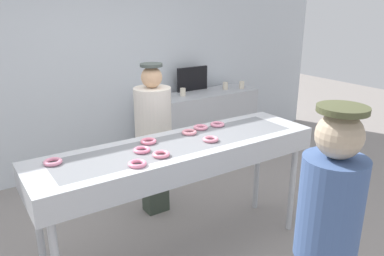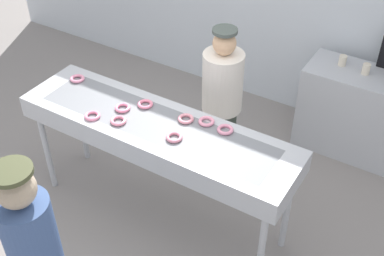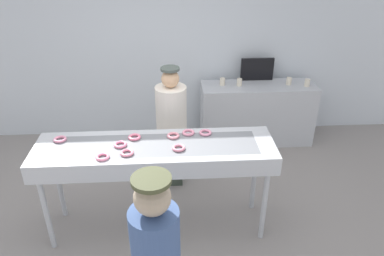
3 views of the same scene
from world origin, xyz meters
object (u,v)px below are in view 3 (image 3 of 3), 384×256
object	(u,v)px
prep_counter	(257,113)
menu_display	(257,69)
strawberry_donut_8	(135,137)
strawberry_donut_0	(205,133)
paper_cup_2	(239,82)
worker_baker	(172,121)
strawberry_donut_5	(120,145)
paper_cup_1	(289,81)
fryer_conveyor	(155,154)
paper_cup_0	(307,83)
strawberry_donut_4	(60,139)
strawberry_donut_6	(103,157)
strawberry_donut_1	(173,136)
paper_cup_3	(222,82)
strawberry_donut_7	(188,132)
strawberry_donut_2	(127,153)
strawberry_donut_3	(179,148)

from	to	relation	value
prep_counter	menu_display	distance (m)	0.68
strawberry_donut_8	prep_counter	distance (m)	2.48
strawberry_donut_0	paper_cup_2	distance (m)	1.78
strawberry_donut_0	worker_baker	bearing A→B (deg)	120.39
strawberry_donut_0	strawberry_donut_5	size ratio (longest dim) A/B	1.00
paper_cup_1	paper_cup_2	size ratio (longest dim) A/B	1.00
worker_baker	paper_cup_1	world-z (taller)	worker_baker
prep_counter	fryer_conveyor	bearing A→B (deg)	-128.83
prep_counter	paper_cup_0	xyz separation A→B (m)	(0.69, -0.08, 0.52)
strawberry_donut_4	strawberry_donut_8	xyz separation A→B (m)	(0.76, -0.00, 0.00)
strawberry_donut_8	paper_cup_2	xyz separation A→B (m)	(1.40, 1.70, -0.09)
strawberry_donut_6	paper_cup_2	size ratio (longest dim) A/B	1.23
paper_cup_2	prep_counter	bearing A→B (deg)	-0.84
strawberry_donut_5	strawberry_donut_1	bearing A→B (deg)	15.71
paper_cup_0	paper_cup_1	world-z (taller)	same
strawberry_donut_6	paper_cup_3	distance (m)	2.54
worker_baker	paper_cup_0	world-z (taller)	worker_baker
strawberry_donut_4	worker_baker	distance (m)	1.33
strawberry_donut_0	prep_counter	distance (m)	2.00
fryer_conveyor	paper_cup_0	size ratio (longest dim) A/B	22.59
strawberry_donut_0	strawberry_donut_5	bearing A→B (deg)	-167.54
paper_cup_0	paper_cup_1	size ratio (longest dim) A/B	1.00
strawberry_donut_4	strawberry_donut_6	xyz separation A→B (m)	(0.49, -0.36, 0.00)
strawberry_donut_0	paper_cup_2	world-z (taller)	strawberry_donut_0
strawberry_donut_7	paper_cup_3	size ratio (longest dim) A/B	1.23
strawberry_donut_4	strawberry_donut_6	size ratio (longest dim) A/B	1.00
strawberry_donut_0	paper_cup_1	size ratio (longest dim) A/B	1.23
paper_cup_2	strawberry_donut_4	bearing A→B (deg)	-141.78
fryer_conveyor	paper_cup_1	world-z (taller)	fryer_conveyor
strawberry_donut_7	strawberry_donut_8	xyz separation A→B (m)	(-0.56, -0.06, 0.00)
paper_cup_0	strawberry_donut_0	bearing A→B (deg)	-136.42
fryer_conveyor	paper_cup_0	world-z (taller)	fryer_conveyor
fryer_conveyor	strawberry_donut_7	xyz separation A→B (m)	(0.35, 0.21, 0.12)
strawberry_donut_4	strawberry_donut_7	world-z (taller)	same
prep_counter	strawberry_donut_8	bearing A→B (deg)	-135.04
strawberry_donut_0	strawberry_donut_1	world-z (taller)	same
prep_counter	paper_cup_0	size ratio (longest dim) A/B	15.86
strawberry_donut_8	strawberry_donut_6	bearing A→B (deg)	-127.13
strawberry_donut_7	paper_cup_3	bearing A→B (deg)	70.54
strawberry_donut_1	strawberry_donut_2	bearing A→B (deg)	-145.68
strawberry_donut_6	paper_cup_0	bearing A→B (deg)	36.62
strawberry_donut_6	strawberry_donut_3	bearing A→B (deg)	9.34
strawberry_donut_1	paper_cup_3	world-z (taller)	strawberry_donut_1
strawberry_donut_7	paper_cup_0	bearing A→B (deg)	40.37
fryer_conveyor	prep_counter	distance (m)	2.42
strawberry_donut_5	menu_display	xyz separation A→B (m)	(1.83, 2.06, 0.02)
strawberry_donut_5	menu_display	distance (m)	2.76
menu_display	fryer_conveyor	bearing A→B (deg)	-125.75
strawberry_donut_5	paper_cup_1	size ratio (longest dim) A/B	1.23
strawberry_donut_7	fryer_conveyor	bearing A→B (deg)	-148.49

